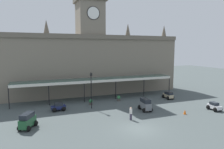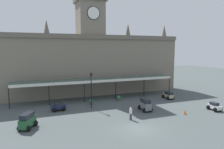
% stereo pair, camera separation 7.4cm
% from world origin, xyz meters
% --- Properties ---
extents(ground_plane, '(140.00, 140.00, 0.00)m').
position_xyz_m(ground_plane, '(0.00, 0.00, 0.00)').
color(ground_plane, '#464F4F').
extents(station_building, '(36.24, 5.72, 18.79)m').
position_xyz_m(station_building, '(0.00, 20.31, 6.52)').
color(station_building, slate).
rests_on(station_building, ground).
extents(entrance_canopy, '(28.79, 3.26, 3.69)m').
position_xyz_m(entrance_canopy, '(0.00, 15.27, 3.54)').
color(entrance_canopy, '#38564C').
rests_on(entrance_canopy, ground).
extents(car_white_sedan, '(1.61, 2.10, 1.19)m').
position_xyz_m(car_white_sedan, '(13.75, 2.47, 0.50)').
color(car_white_sedan, silver).
rests_on(car_white_sedan, ground).
extents(car_grey_van, '(1.74, 2.48, 1.77)m').
position_xyz_m(car_grey_van, '(4.23, 6.00, 0.81)').
color(car_grey_van, slate).
rests_on(car_grey_van, ground).
extents(car_green_van, '(2.26, 2.59, 1.77)m').
position_xyz_m(car_green_van, '(-11.63, 4.80, 0.81)').
color(car_green_van, '#1E512D').
rests_on(car_green_van, ground).
extents(car_beige_estate, '(1.64, 2.31, 1.27)m').
position_xyz_m(car_beige_estate, '(11.79, 10.84, 0.56)').
color(car_beige_estate, tan).
rests_on(car_beige_estate, ground).
extents(car_navy_sedan, '(2.13, 1.66, 1.19)m').
position_xyz_m(car_navy_sedan, '(-7.58, 10.42, 0.50)').
color(car_navy_sedan, '#19214C').
rests_on(car_navy_sedan, ground).
extents(pedestrian_crossing_forecourt, '(0.36, 0.34, 1.67)m').
position_xyz_m(pedestrian_crossing_forecourt, '(0.50, 3.13, 0.91)').
color(pedestrian_crossing_forecourt, '#3F384C').
rests_on(pedestrian_crossing_forecourt, ground).
extents(victorian_lamppost, '(0.30, 0.30, 5.52)m').
position_xyz_m(victorian_lamppost, '(-2.79, 9.87, 3.39)').
color(victorian_lamppost, black).
rests_on(victorian_lamppost, ground).
extents(traffic_cone, '(0.40, 0.40, 0.65)m').
position_xyz_m(traffic_cone, '(8.46, 2.50, 0.32)').
color(traffic_cone, orange).
rests_on(traffic_cone, ground).
extents(planter_near_kerb, '(0.60, 0.60, 0.96)m').
position_xyz_m(planter_near_kerb, '(-2.38, 11.69, 0.49)').
color(planter_near_kerb, '#47423D').
rests_on(planter_near_kerb, ground).
extents(planter_by_canopy, '(0.60, 0.60, 0.96)m').
position_xyz_m(planter_by_canopy, '(2.78, 12.43, 0.49)').
color(planter_by_canopy, '#47423D').
rests_on(planter_by_canopy, ground).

